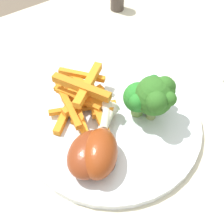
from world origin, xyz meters
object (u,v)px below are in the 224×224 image
(broccoli_floret_middle, at_px, (151,90))
(chicken_drumstick_far, at_px, (91,151))
(dinner_plate, at_px, (112,123))
(broccoli_floret_front, at_px, (139,97))
(chicken_drumstick_near, at_px, (100,150))
(carrot_fries_pile, at_px, (83,98))
(dining_table, at_px, (99,167))
(broccoli_floret_back, at_px, (157,95))

(broccoli_floret_middle, xyz_separation_m, chicken_drumstick_far, (-0.13, -0.03, -0.02))
(dinner_plate, distance_m, chicken_drumstick_far, 0.08)
(broccoli_floret_front, bearing_deg, dinner_plate, 165.77)
(dinner_plate, bearing_deg, chicken_drumstick_near, -137.85)
(carrot_fries_pile, xyz_separation_m, chicken_drumstick_near, (-0.03, -0.10, 0.00))
(dining_table, bearing_deg, dinner_plate, -29.44)
(broccoli_floret_back, bearing_deg, chicken_drumstick_near, -171.43)
(chicken_drumstick_near, xyz_separation_m, chicken_drumstick_far, (-0.01, 0.01, -0.00))
(broccoli_floret_middle, height_order, chicken_drumstick_far, broccoli_floret_middle)
(dinner_plate, relative_size, chicken_drumstick_near, 2.34)
(dining_table, height_order, broccoli_floret_back, broccoli_floret_back)
(dining_table, height_order, broccoli_floret_middle, broccoli_floret_middle)
(dinner_plate, height_order, chicken_drumstick_near, chicken_drumstick_near)
(carrot_fries_pile, xyz_separation_m, chicken_drumstick_far, (-0.04, -0.09, 0.00))
(dinner_plate, distance_m, carrot_fries_pile, 0.06)
(broccoli_floret_front, xyz_separation_m, chicken_drumstick_near, (-0.09, -0.04, -0.01))
(broccoli_floret_back, xyz_separation_m, chicken_drumstick_near, (-0.11, -0.02, -0.03))
(carrot_fries_pile, distance_m, chicken_drumstick_near, 0.10)
(broccoli_floret_front, distance_m, carrot_fries_pile, 0.09)
(broccoli_floret_front, relative_size, broccoli_floret_back, 0.77)
(broccoli_floret_front, bearing_deg, broccoli_floret_middle, 3.11)
(carrot_fries_pile, bearing_deg, chicken_drumstick_far, -114.11)
(chicken_drumstick_far, bearing_deg, carrot_fries_pile, 65.89)
(carrot_fries_pile, bearing_deg, broccoli_floret_back, -46.12)
(chicken_drumstick_far, bearing_deg, chicken_drumstick_near, -37.74)
(dinner_plate, xyz_separation_m, broccoli_floret_front, (0.04, -0.01, 0.04))
(broccoli_floret_back, bearing_deg, carrot_fries_pile, 133.88)
(dining_table, distance_m, chicken_drumstick_near, 0.18)
(chicken_drumstick_near, bearing_deg, broccoli_floret_back, 8.57)
(broccoli_floret_middle, height_order, chicken_drumstick_near, broccoli_floret_middle)
(dining_table, relative_size, broccoli_floret_middle, 15.80)
(broccoli_floret_back, distance_m, carrot_fries_pile, 0.11)
(broccoli_floret_back, bearing_deg, dinner_plate, 151.08)
(broccoli_floret_back, height_order, chicken_drumstick_near, broccoli_floret_back)
(broccoli_floret_front, bearing_deg, chicken_drumstick_far, -163.83)
(dining_table, height_order, chicken_drumstick_near, chicken_drumstick_near)
(broccoli_floret_front, distance_m, chicken_drumstick_far, 0.11)
(dining_table, xyz_separation_m, chicken_drumstick_near, (-0.03, -0.06, 0.16))
(broccoli_floret_front, height_order, chicken_drumstick_far, broccoli_floret_front)
(dining_table, height_order, dinner_plate, dinner_plate)
(broccoli_floret_middle, xyz_separation_m, carrot_fries_pile, (-0.09, 0.06, -0.02))
(chicken_drumstick_far, bearing_deg, broccoli_floret_back, 4.45)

